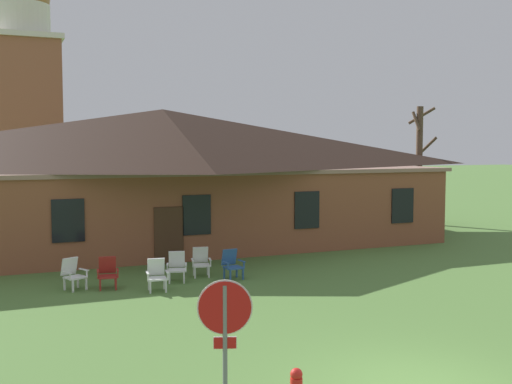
{
  "coord_description": "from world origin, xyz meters",
  "views": [
    {
      "loc": [
        -6.77,
        -8.77,
        4.35
      ],
      "look_at": [
        0.3,
        8.24,
        2.96
      ],
      "focal_mm": 43.42,
      "sensor_mm": 36.0,
      "label": 1
    }
  ],
  "objects": [
    {
      "name": "lawn_chair_by_porch",
      "position": [
        -4.8,
        10.39,
        0.5
      ],
      "size": [
        0.81,
        0.85,
        0.96
      ],
      "color": "white",
      "rests_on": "ground"
    },
    {
      "name": "lawn_chair_right_end",
      "position": [
        -0.65,
        10.74,
        0.5
      ],
      "size": [
        0.72,
        0.77,
        0.96
      ],
      "color": "silver",
      "rests_on": "ground"
    },
    {
      "name": "lawn_chair_near_door",
      "position": [
        -3.81,
        10.15,
        0.5
      ],
      "size": [
        0.7,
        0.73,
        0.96
      ],
      "color": "maroon",
      "rests_on": "ground"
    },
    {
      "name": "bare_tree_beside_building",
      "position": [
        14.75,
        19.4,
        3.49
      ],
      "size": [
        1.45,
        1.44,
        6.5
      ],
      "color": "brown",
      "rests_on": "ground"
    },
    {
      "name": "lawn_chair_far_side",
      "position": [
        0.16,
        9.97,
        0.5
      ],
      "size": [
        0.69,
        0.72,
        0.96
      ],
      "color": "#2D5693",
      "rests_on": "ground"
    },
    {
      "name": "lawn_chair_left_end",
      "position": [
        -2.5,
        9.28,
        0.5
      ],
      "size": [
        0.69,
        0.73,
        0.96
      ],
      "color": "white",
      "rests_on": "ground"
    },
    {
      "name": "lawn_chair_middle",
      "position": [
        -1.61,
        10.26,
        0.5
      ],
      "size": [
        0.74,
        0.79,
        0.96
      ],
      "color": "white",
      "rests_on": "ground"
    },
    {
      "name": "stop_sign",
      "position": [
        -3.84,
        -0.56,
        1.72
      ],
      "size": [
        0.77,
        0.29,
        2.43
      ],
      "color": "slate",
      "rests_on": "ground"
    },
    {
      "name": "brick_building",
      "position": [
        -0.0,
        18.32,
        3.03
      ],
      "size": [
        24.05,
        10.4,
        5.95
      ],
      "color": "brown",
      "rests_on": "ground"
    },
    {
      "name": "dome_tower",
      "position": [
        -5.01,
        37.9,
        8.0
      ],
      "size": [
        5.18,
        5.18,
        17.65
      ],
      "color": "#93563D",
      "rests_on": "ground"
    }
  ]
}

